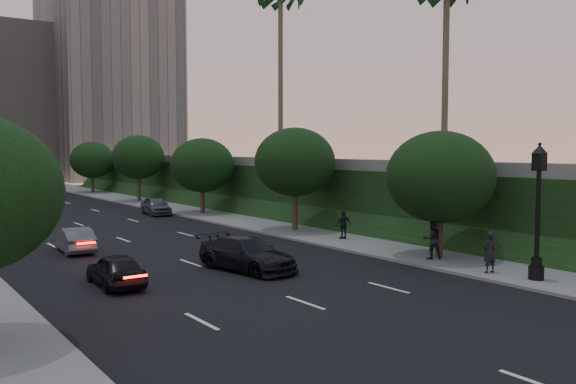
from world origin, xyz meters
TOP-DOWN VIEW (x-y plane):
  - ground at (0.00, 0.00)m, footprint 160.00×160.00m
  - road_surface at (0.00, 30.00)m, footprint 16.00×140.00m
  - sidewalk_right at (10.25, 30.00)m, footprint 4.50×140.00m
  - embankment at (22.00, 28.00)m, footprint 18.00×90.00m
  - parapet_wall at (13.50, 28.00)m, footprint 0.35×90.00m
  - office_block_right at (24.00, 96.00)m, footprint 20.00×22.00m
  - tree_right_a at (10.30, 8.00)m, footprint 5.20×5.20m
  - tree_right_b at (10.30, 20.00)m, footprint 5.20×5.20m
  - tree_right_c at (10.30, 33.00)m, footprint 5.20×5.20m
  - tree_right_d at (10.30, 47.00)m, footprint 5.20×5.20m
  - tree_right_e at (10.30, 62.00)m, footprint 5.20×5.20m
  - street_lamp at (9.48, 2.28)m, footprint 0.64×0.64m
  - sedan_near_left at (-4.48, 11.37)m, footprint 1.73×3.92m
  - sedan_mid_left at (-3.57, 20.31)m, footprint 1.63×4.07m
  - sedan_near_right at (1.29, 11.04)m, footprint 2.98×5.40m
  - sedan_far_right at (7.00, 34.83)m, footprint 2.27×4.49m
  - pedestrian_a at (9.06, 4.19)m, footprint 0.69×0.51m
  - pedestrian_b at (9.57, 7.80)m, footprint 1.15×1.07m
  - pedestrian_c at (10.34, 15.19)m, footprint 1.01×0.52m

SIDE VIEW (x-z plane):
  - ground at x=0.00m, z-range 0.00..0.00m
  - road_surface at x=0.00m, z-range 0.00..0.02m
  - sidewalk_right at x=10.25m, z-range 0.00..0.15m
  - sedan_near_left at x=-4.48m, z-range 0.00..1.31m
  - sedan_mid_left at x=-3.57m, z-range 0.00..1.32m
  - sedan_far_right at x=7.00m, z-range 0.00..1.47m
  - sedan_near_right at x=1.29m, z-range 0.00..1.48m
  - pedestrian_c at x=10.34m, z-range 0.15..1.81m
  - pedestrian_a at x=9.06m, z-range 0.15..1.91m
  - pedestrian_b at x=9.57m, z-range 0.15..2.04m
  - embankment at x=22.00m, z-range 0.00..4.00m
  - street_lamp at x=9.48m, z-range -0.18..5.44m
  - tree_right_a at x=10.30m, z-range 0.90..7.14m
  - tree_right_c at x=10.30m, z-range 0.90..7.14m
  - tree_right_e at x=10.30m, z-range 0.90..7.14m
  - parapet_wall at x=13.50m, z-range 4.00..4.70m
  - tree_right_b at x=10.30m, z-range 1.15..7.88m
  - tree_right_d at x=10.30m, z-range 1.15..7.88m
  - office_block_right at x=24.00m, z-range 0.00..36.00m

